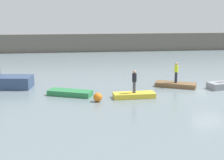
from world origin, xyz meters
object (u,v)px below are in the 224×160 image
Objects in this scene: rowboat_yellow at (134,95)px; mooring_buoy at (98,97)px; person_dark_shirt at (134,80)px; rowboat_brown at (176,85)px; person_hiviz_shirt at (176,71)px; rowboat_green at (70,93)px.

mooring_buoy is at bearing -167.16° from rowboat_yellow.
rowboat_yellow is 1.81× the size of person_dark_shirt.
rowboat_brown is 1.97× the size of person_dark_shirt.
person_dark_shirt is (-4.05, -2.79, -0.04)m from person_hiviz_shirt.
rowboat_yellow is at bearing 7.13° from person_dark_shirt.
person_dark_shirt is at bearing -174.41° from rowboat_yellow.
rowboat_green is 1.00× the size of rowboat_brown.
person_dark_shirt is 2.66× the size of mooring_buoy.
rowboat_green is 5.25× the size of mooring_buoy.
person_hiviz_shirt is (8.63, 1.58, 1.12)m from rowboat_green.
person_dark_shirt is at bearing -118.64° from rowboat_brown.
person_dark_shirt is (-0.00, -0.00, 1.10)m from rowboat_yellow.
person_hiviz_shirt is at bearing 34.60° from person_dark_shirt.
person_dark_shirt is (4.58, -1.21, 1.08)m from rowboat_green.
mooring_buoy is at bearing -152.67° from person_hiviz_shirt.
rowboat_green is 8.77m from rowboat_brown.
person_dark_shirt reaches higher than rowboat_brown.
mooring_buoy is (-6.74, -3.48, 0.13)m from rowboat_brown.
rowboat_yellow is at bearing -118.64° from rowboat_brown.
mooring_buoy is (1.89, -1.90, 0.12)m from rowboat_green.
person_hiviz_shirt is 7.65m from mooring_buoy.
rowboat_brown is at bearing 27.33° from mooring_buoy.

